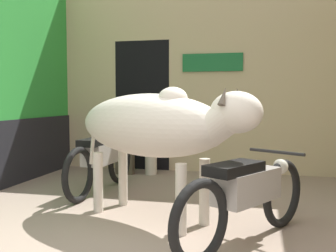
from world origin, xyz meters
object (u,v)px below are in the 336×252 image
shopkeeper_seated (127,135)px  plastic_stool (151,160)px  motorcycle_near (247,194)px  motorcycle_far (101,159)px  cow (155,126)px

shopkeeper_seated → plastic_stool: (0.44, -0.05, -0.41)m
motorcycle_near → shopkeeper_seated: shopkeeper_seated is taller
motorcycle_far → plastic_stool: bearing=76.6°
plastic_stool → motorcycle_near: bearing=-59.7°
motorcycle_far → shopkeeper_seated: size_ratio=1.50×
shopkeeper_seated → plastic_stool: size_ratio=2.68×
motorcycle_near → plastic_stool: (-1.69, 2.90, -0.20)m
cow → motorcycle_far: bearing=135.2°
motorcycle_near → motorcycle_far: motorcycle_far is taller
cow → shopkeeper_seated: cow is taller
motorcycle_far → shopkeeper_seated: bearing=94.7°
shopkeeper_seated → motorcycle_near: bearing=-54.1°
cow → shopkeeper_seated: size_ratio=1.78×
motorcycle_near → motorcycle_far: bearing=142.8°
motorcycle_far → plastic_stool: 1.42m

